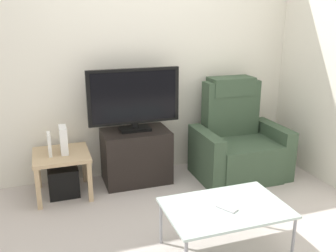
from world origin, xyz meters
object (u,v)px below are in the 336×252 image
recliner_armchair (238,143)px  cell_phone (227,208)px  side_table (62,160)px  television (134,98)px  tv_stand (136,156)px  book_upright (49,144)px  subwoofer_box (63,181)px  game_console (63,140)px  coffee_table (225,209)px

recliner_armchair → cell_phone: recliner_armchair is taller
side_table → television: bearing=7.0°
tv_stand → book_upright: bearing=-173.7°
subwoofer_box → game_console: game_console is taller
television → game_console: (-0.74, -0.09, -0.34)m
game_console → cell_phone: 1.79m
tv_stand → side_table: (-0.78, -0.08, 0.09)m
side_table → game_console: size_ratio=2.02×
game_console → coffee_table: size_ratio=0.30×
tv_stand → game_console: size_ratio=2.64×
television → cell_phone: size_ratio=6.47×
side_table → game_console: bearing=15.9°
book_upright → game_console: bearing=12.5°
side_table → book_upright: 0.21m
book_upright → coffee_table: book_upright is taller
recliner_armchair → game_console: recliner_armchair is taller
side_table → game_console: (0.03, 0.01, 0.20)m
side_table → subwoofer_box: bearing=135.0°
recliner_armchair → side_table: 1.91m
subwoofer_box → tv_stand: bearing=5.6°
tv_stand → side_table: size_ratio=1.30×
coffee_table → game_console: bearing=127.1°
television → cell_phone: television is taller
television → subwoofer_box: (-0.78, -0.10, -0.77)m
game_console → cell_phone: size_ratio=1.78×
tv_stand → subwoofer_box: bearing=-174.4°
game_console → book_upright: bearing=-167.5°
television → cell_phone: (0.31, -1.52, -0.52)m
subwoofer_box → game_console: bearing=15.9°
tv_stand → television: bearing=90.0°
coffee_table → book_upright: bearing=131.1°
tv_stand → television: television is taller
subwoofer_box → side_table: bearing=-45.0°
tv_stand → side_table: 0.79m
recliner_armchair → side_table: size_ratio=2.00×
television → coffee_table: size_ratio=1.08×
coffee_table → cell_phone: (-0.01, -0.03, 0.03)m
television → side_table: 0.96m
television → subwoofer_box: 1.10m
recliner_armchair → cell_phone: (-0.81, -1.31, 0.03)m
cell_phone → television: bearing=71.9°
subwoofer_box → book_upright: 0.42m
tv_stand → coffee_table: 1.50m
side_table → subwoofer_box: size_ratio=1.84×
subwoofer_box → book_upright: size_ratio=1.29×
cell_phone → side_table: bearing=97.7°
side_table → game_console: 0.21m
subwoofer_box → coffee_table: 1.79m
recliner_armchair → side_table: bearing=170.0°
tv_stand → recliner_armchair: 1.15m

